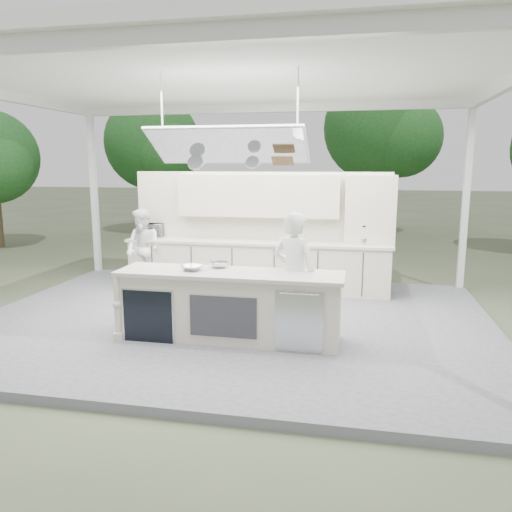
% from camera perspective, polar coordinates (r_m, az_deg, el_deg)
% --- Properties ---
extents(ground, '(90.00, 90.00, 0.00)m').
position_cam_1_polar(ground, '(7.96, -2.73, -7.95)').
color(ground, '#50593D').
rests_on(ground, ground).
extents(stage_deck, '(8.00, 6.00, 0.12)m').
position_cam_1_polar(stage_deck, '(7.94, -2.73, -7.53)').
color(stage_deck, slate).
rests_on(stage_deck, ground).
extents(tent, '(8.20, 6.20, 3.86)m').
position_cam_1_polar(tent, '(7.64, -2.99, 19.48)').
color(tent, white).
rests_on(tent, ground).
extents(demo_island, '(3.10, 0.79, 0.95)m').
position_cam_1_polar(demo_island, '(6.90, -3.21, -5.67)').
color(demo_island, beige).
rests_on(demo_island, stage_deck).
extents(back_counter, '(5.08, 0.72, 0.95)m').
position_cam_1_polar(back_counter, '(9.60, 0.05, -1.06)').
color(back_counter, beige).
rests_on(back_counter, stage_deck).
extents(back_wall_unit, '(5.05, 0.48, 2.25)m').
position_cam_1_polar(back_wall_unit, '(9.58, 2.92, 4.82)').
color(back_wall_unit, beige).
rests_on(back_wall_unit, stage_deck).
extents(tree_cluster, '(19.55, 9.40, 5.85)m').
position_cam_1_polar(tree_cluster, '(17.23, 4.91, 12.96)').
color(tree_cluster, brown).
rests_on(tree_cluster, ground).
extents(head_chef, '(0.75, 0.62, 1.76)m').
position_cam_1_polar(head_chef, '(6.92, 4.38, -2.16)').
color(head_chef, silver).
rests_on(head_chef, stage_deck).
extents(sous_chef, '(0.93, 0.84, 1.55)m').
position_cam_1_polar(sous_chef, '(9.88, -12.77, 0.78)').
color(sous_chef, white).
rests_on(sous_chef, stage_deck).
extents(toaster_oven, '(0.52, 0.38, 0.27)m').
position_cam_1_polar(toaster_oven, '(10.33, -11.81, 2.95)').
color(toaster_oven, silver).
rests_on(toaster_oven, back_counter).
extents(bowl_large, '(0.36, 0.36, 0.07)m').
position_cam_1_polar(bowl_large, '(6.91, -7.33, -1.35)').
color(bowl_large, silver).
rests_on(bowl_large, demo_island).
extents(bowl_small, '(0.32, 0.32, 0.08)m').
position_cam_1_polar(bowl_small, '(7.07, -4.26, -0.99)').
color(bowl_small, silver).
rests_on(bowl_small, demo_island).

